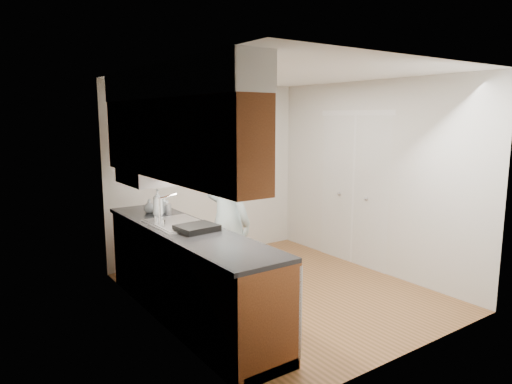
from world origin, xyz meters
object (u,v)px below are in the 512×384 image
soap_bottle_b (163,204)px  steel_can (169,209)px  person (227,210)px  soap_bottle_a (158,203)px  dish_rack (197,228)px  soap_bottle_c (149,206)px

soap_bottle_b → steel_can: 0.15m
steel_can → person: bearing=-41.2°
soap_bottle_a → steel_can: (0.13, 0.00, -0.09)m
person → soap_bottle_a: size_ratio=6.61×
person → steel_can: (-0.51, 0.44, -0.01)m
steel_can → dish_rack: (-0.09, -0.86, -0.03)m
soap_bottle_b → dish_rack: soap_bottle_b is taller
person → soap_bottle_b: (-0.50, 0.58, 0.03)m
person → dish_rack: (-0.60, -0.42, -0.04)m
soap_bottle_a → dish_rack: bearing=-87.6°
soap_bottle_c → soap_bottle_b: bearing=-25.8°
soap_bottle_b → dish_rack: bearing=-95.3°
person → dish_rack: person is taller
dish_rack → soap_bottle_a: bearing=87.5°
person → soap_bottle_a: (-0.63, 0.44, 0.08)m
soap_bottle_b → steel_can: (-0.00, -0.14, -0.04)m
person → soap_bottle_c: bearing=33.2°
steel_can → soap_bottle_c: bearing=124.3°
soap_bottle_a → soap_bottle_c: bearing=94.2°
person → steel_can: person is taller
person → dish_rack: 0.73m
soap_bottle_a → steel_can: soap_bottle_a is taller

